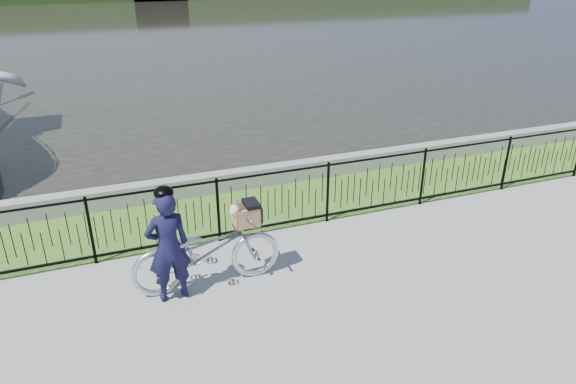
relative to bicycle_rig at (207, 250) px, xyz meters
name	(u,v)px	position (x,y,z in m)	size (l,w,h in m)	color
ground	(311,278)	(1.45, -0.40, -0.58)	(120.00, 120.00, 0.00)	gray
grass_strip	(258,207)	(1.45, 2.20, -0.57)	(60.00, 2.00, 0.01)	#467424
water	(125,28)	(1.45, 32.60, -0.58)	(120.00, 120.00, 0.00)	#28271E
quay_wall	(243,179)	(1.45, 3.20, -0.38)	(60.00, 0.30, 0.40)	gray
fence	(275,201)	(1.45, 1.20, 0.00)	(14.00, 0.06, 1.15)	black
bicycle_rig	(207,250)	(0.00, 0.00, 0.00)	(2.16, 0.75, 1.25)	silver
cyclist	(168,246)	(-0.55, -0.13, 0.27)	(0.63, 0.45, 1.70)	black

